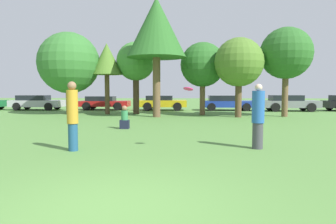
{
  "coord_description": "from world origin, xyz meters",
  "views": [
    {
      "loc": [
        1.03,
        -4.25,
        1.72
      ],
      "look_at": [
        0.55,
        5.05,
        1.05
      ],
      "focal_mm": 32.69,
      "sensor_mm": 36.0,
      "label": 1
    }
  ],
  "objects_px": {
    "tree_0": "(69,63)",
    "tree_4": "(203,65)",
    "parked_car_blue": "(226,102)",
    "parked_car_silver": "(36,102)",
    "tree_3": "(156,28)",
    "person_catcher": "(258,116)",
    "parked_car_red": "(104,102)",
    "parked_car_grey": "(289,103)",
    "tree_6": "(286,54)",
    "tree_2": "(136,62)",
    "person_thrower": "(73,115)",
    "tree_1": "(107,60)",
    "frisbee": "(188,89)",
    "tree_5": "(239,63)",
    "bystander_sitting": "(125,119)",
    "parked_car_yellow": "(162,102)"
  },
  "relations": [
    {
      "from": "tree_0",
      "to": "tree_4",
      "type": "relative_size",
      "value": 1.16
    },
    {
      "from": "tree_0",
      "to": "tree_2",
      "type": "distance_m",
      "value": 4.69
    },
    {
      "from": "person_catcher",
      "to": "tree_3",
      "type": "bearing_deg",
      "value": -75.7
    },
    {
      "from": "bystander_sitting",
      "to": "person_thrower",
      "type": "bearing_deg",
      "value": -95.66
    },
    {
      "from": "person_thrower",
      "to": "frisbee",
      "type": "bearing_deg",
      "value": -1.69
    },
    {
      "from": "person_catcher",
      "to": "tree_6",
      "type": "xyz_separation_m",
      "value": [
        4.36,
        11.11,
        3.08
      ]
    },
    {
      "from": "frisbee",
      "to": "tree_2",
      "type": "height_order",
      "value": "tree_2"
    },
    {
      "from": "tree_3",
      "to": "parked_car_silver",
      "type": "xyz_separation_m",
      "value": [
        -10.98,
        6.32,
        -4.9
      ]
    },
    {
      "from": "parked_car_red",
      "to": "parked_car_grey",
      "type": "bearing_deg",
      "value": -3.05
    },
    {
      "from": "tree_0",
      "to": "person_thrower",
      "type": "bearing_deg",
      "value": -68.89
    },
    {
      "from": "tree_4",
      "to": "tree_5",
      "type": "xyz_separation_m",
      "value": [
        2.16,
        -1.69,
        -0.0
      ]
    },
    {
      "from": "parked_car_grey",
      "to": "person_catcher",
      "type": "bearing_deg",
      "value": -111.07
    },
    {
      "from": "frisbee",
      "to": "tree_3",
      "type": "height_order",
      "value": "tree_3"
    },
    {
      "from": "tree_1",
      "to": "person_catcher",
      "type": "bearing_deg",
      "value": -58.67
    },
    {
      "from": "parked_car_blue",
      "to": "parked_car_red",
      "type": "bearing_deg",
      "value": 179.33
    },
    {
      "from": "tree_0",
      "to": "tree_1",
      "type": "xyz_separation_m",
      "value": [
        2.64,
        0.23,
        0.24
      ]
    },
    {
      "from": "parked_car_silver",
      "to": "parked_car_red",
      "type": "bearing_deg",
      "value": 5.41
    },
    {
      "from": "tree_1",
      "to": "parked_car_silver",
      "type": "relative_size",
      "value": 1.14
    },
    {
      "from": "tree_0",
      "to": "tree_4",
      "type": "height_order",
      "value": "tree_0"
    },
    {
      "from": "person_catcher",
      "to": "bystander_sitting",
      "type": "xyz_separation_m",
      "value": [
        -4.8,
        4.41,
        -0.52
      ]
    },
    {
      "from": "tree_0",
      "to": "tree_6",
      "type": "bearing_deg",
      "value": -4.6
    },
    {
      "from": "person_catcher",
      "to": "tree_4",
      "type": "bearing_deg",
      "value": -92.12
    },
    {
      "from": "bystander_sitting",
      "to": "parked_car_blue",
      "type": "bearing_deg",
      "value": 63.76
    },
    {
      "from": "tree_2",
      "to": "parked_car_yellow",
      "type": "xyz_separation_m",
      "value": [
        1.62,
        4.0,
        -3.03
      ]
    },
    {
      "from": "tree_0",
      "to": "tree_2",
      "type": "xyz_separation_m",
      "value": [
        4.65,
        0.63,
        0.11
      ]
    },
    {
      "from": "tree_1",
      "to": "parked_car_red",
      "type": "distance_m",
      "value": 5.89
    },
    {
      "from": "bystander_sitting",
      "to": "person_catcher",
      "type": "bearing_deg",
      "value": -42.6
    },
    {
      "from": "person_catcher",
      "to": "tree_3",
      "type": "relative_size",
      "value": 0.25
    },
    {
      "from": "person_catcher",
      "to": "parked_car_grey",
      "type": "distance_m",
      "value": 17.53
    },
    {
      "from": "tree_0",
      "to": "parked_car_blue",
      "type": "height_order",
      "value": "tree_0"
    },
    {
      "from": "tree_1",
      "to": "parked_car_red",
      "type": "xyz_separation_m",
      "value": [
        -1.52,
        4.71,
        -3.2
      ]
    },
    {
      "from": "person_catcher",
      "to": "parked_car_grey",
      "type": "xyz_separation_m",
      "value": [
        6.38,
        16.33,
        -0.26
      ]
    },
    {
      "from": "tree_4",
      "to": "tree_6",
      "type": "height_order",
      "value": "tree_6"
    },
    {
      "from": "tree_6",
      "to": "parked_car_silver",
      "type": "height_order",
      "value": "tree_6"
    },
    {
      "from": "parked_car_red",
      "to": "parked_car_yellow",
      "type": "xyz_separation_m",
      "value": [
        5.14,
        -0.31,
        0.04
      ]
    },
    {
      "from": "tree_1",
      "to": "tree_6",
      "type": "distance_m",
      "value": 12.05
    },
    {
      "from": "person_catcher",
      "to": "parked_car_yellow",
      "type": "bearing_deg",
      "value": -82.99
    },
    {
      "from": "parked_car_red",
      "to": "tree_1",
      "type": "bearing_deg",
      "value": -71.9
    },
    {
      "from": "person_thrower",
      "to": "frisbee",
      "type": "relative_size",
      "value": 6.7
    },
    {
      "from": "frisbee",
      "to": "parked_car_grey",
      "type": "height_order",
      "value": "frisbee"
    },
    {
      "from": "tree_1",
      "to": "tree_3",
      "type": "bearing_deg",
      "value": -29.76
    },
    {
      "from": "person_thrower",
      "to": "person_catcher",
      "type": "height_order",
      "value": "person_thrower"
    },
    {
      "from": "tree_2",
      "to": "tree_6",
      "type": "xyz_separation_m",
      "value": [
        9.96,
        -1.81,
        0.33
      ]
    },
    {
      "from": "frisbee",
      "to": "tree_4",
      "type": "distance_m",
      "value": 12.69
    },
    {
      "from": "tree_4",
      "to": "parked_car_silver",
      "type": "relative_size",
      "value": 1.13
    },
    {
      "from": "person_thrower",
      "to": "tree_2",
      "type": "bearing_deg",
      "value": 85.08
    },
    {
      "from": "tree_0",
      "to": "tree_3",
      "type": "distance_m",
      "value": 6.93
    },
    {
      "from": "tree_2",
      "to": "parked_car_blue",
      "type": "bearing_deg",
      "value": 30.41
    },
    {
      "from": "person_catcher",
      "to": "tree_5",
      "type": "bearing_deg",
      "value": -103.2
    },
    {
      "from": "frisbee",
      "to": "tree_1",
      "type": "bearing_deg",
      "value": 113.47
    }
  ]
}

